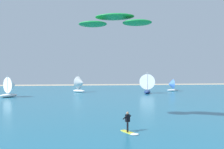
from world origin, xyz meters
TOP-DOWN VIEW (x-y plane):
  - ocean at (0.00, 51.71)m, footprint 160.00×90.00m
  - kitesurfer at (1.51, 17.80)m, footprint 1.32×2.01m
  - kite at (0.97, 21.93)m, footprint 7.61×4.31m
  - sailboat_leading at (22.75, 60.89)m, footprint 3.13×2.65m
  - sailboat_mid_right at (-2.00, 60.25)m, footprint 4.16×4.15m
  - sailboat_far_right at (-16.28, 49.96)m, footprint 4.09×4.10m
  - sailboat_mid_left at (14.28, 55.08)m, footprint 4.21×4.72m

SIDE VIEW (x-z plane):
  - ocean at x=0.00m, z-range 0.00..0.10m
  - kitesurfer at x=1.51m, z-range -0.13..1.54m
  - sailboat_leading at x=22.75m, z-range -0.05..3.61m
  - sailboat_far_right at x=-16.28m, z-range -0.09..4.54m
  - sailboat_mid_right at x=-2.00m, z-range -0.10..4.61m
  - sailboat_mid_left at x=14.28m, z-range -0.12..5.19m
  - kite at x=0.97m, z-range 9.55..10.64m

